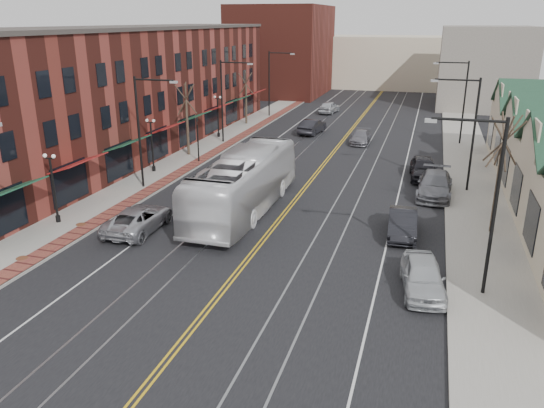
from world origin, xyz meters
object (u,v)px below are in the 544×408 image
Objects in this scene: parked_car_a at (423,276)px; parked_car_c at (435,185)px; transit_bus at (244,183)px; parked_car_d at (423,168)px; parked_suv at (139,219)px; parked_car_b at (402,223)px.

parked_car_a is 14.69m from parked_car_c.
parked_car_c reaches higher than parked_car_a.
transit_bus is at bearing -148.13° from parked_car_c.
parked_car_d is at bearing 103.43° from parked_car_c.
parked_car_d reaches higher than parked_suv.
parked_car_b is 0.79× the size of parked_car_c.
transit_bus is at bearing 137.87° from parked_car_a.
parked_car_d is at bearing -134.20° from transit_bus.
parked_suv is at bearing -138.95° from parked_car_d.
transit_bus is at bearing -136.11° from parked_suv.
transit_bus is 13.72m from parked_car_c.
parked_car_a is 1.01× the size of parked_car_b.
parked_car_b is (-1.32, 6.61, -0.03)m from parked_car_a.
transit_bus reaches higher than parked_car_b.
parked_car_d is at bearing 83.79° from parked_car_a.
parked_car_b is 8.25m from parked_car_c.
parked_suv is at bearing -142.91° from parked_car_c.
parked_car_a reaches higher than parked_car_b.
parked_car_a is (16.32, -2.88, 0.03)m from parked_suv.
parked_suv is 1.18× the size of parked_car_b.
parked_car_b is (15.00, 3.73, 0.00)m from parked_suv.
parked_car_b is at bearing -98.33° from parked_car_d.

